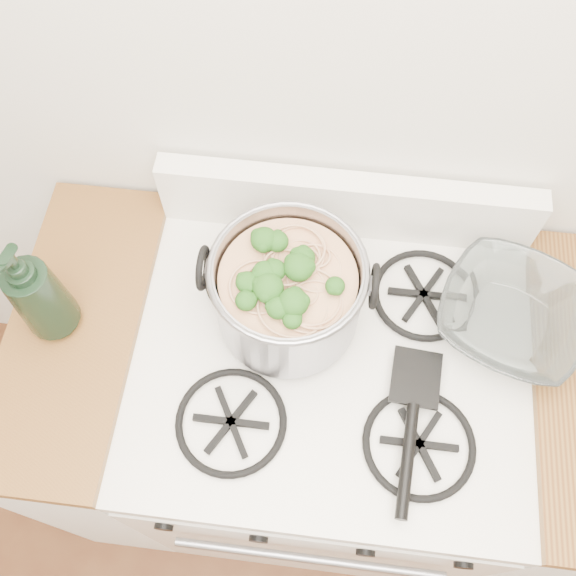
% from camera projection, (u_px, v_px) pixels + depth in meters
% --- Properties ---
extents(gas_range, '(0.76, 0.66, 0.92)m').
position_uv_depth(gas_range, '(320.00, 423.00, 1.64)').
color(gas_range, white).
rests_on(gas_range, ground).
extents(counter_left, '(0.25, 0.65, 0.92)m').
position_uv_depth(counter_left, '(126.00, 396.00, 1.65)').
color(counter_left, silver).
rests_on(counter_left, ground).
extents(stock_pot, '(0.31, 0.28, 0.19)m').
position_uv_depth(stock_pot, '(288.00, 292.00, 1.17)').
color(stock_pot, gray).
rests_on(stock_pot, gas_range).
extents(spatula, '(0.31, 0.33, 0.02)m').
position_uv_depth(spatula, '(417.00, 376.00, 1.18)').
color(spatula, black).
rests_on(spatula, gas_range).
extents(glass_bowl, '(0.14, 0.14, 0.03)m').
position_uv_depth(glass_bowl, '(509.00, 319.00, 1.23)').
color(glass_bowl, white).
rests_on(glass_bowl, gas_range).
extents(bottle, '(0.13, 0.13, 0.26)m').
position_uv_depth(bottle, '(35.00, 291.00, 1.13)').
color(bottle, black).
rests_on(bottle, counter_left).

